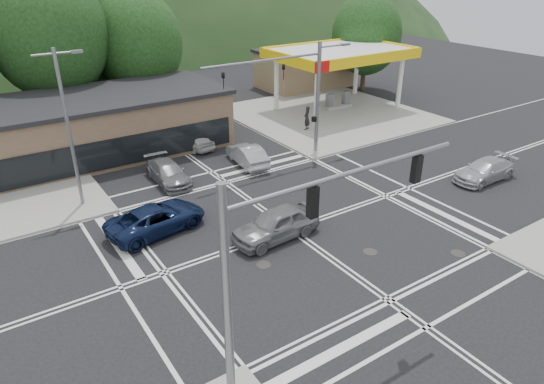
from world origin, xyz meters
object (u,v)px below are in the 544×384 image
car_silver_east (485,170)px  car_queue_b (193,140)px  car_grey_center (276,224)px  car_queue_a (247,155)px  car_northbound (168,173)px  pedestrian (307,118)px  car_blue_west (156,219)px

car_silver_east → car_queue_b: bearing=-139.6°
car_grey_center → car_queue_a: car_grey_center is taller
car_grey_center → car_queue_a: bearing=153.8°
car_queue_a → car_northbound: size_ratio=0.95×
car_queue_b → car_queue_a: bearing=99.5°
car_queue_a → car_queue_b: size_ratio=1.11×
car_silver_east → car_queue_b: size_ratio=1.20×
car_queue_b → car_northbound: (-4.02, -4.71, -0.00)m
car_queue_b → car_grey_center: bearing=71.5°
car_queue_b → pedestrian: pedestrian is taller
pedestrian → car_queue_a: bearing=-4.3°
car_northbound → pedestrian: pedestrian is taller
car_queue_a → car_northbound: bearing=3.6°
car_queue_a → car_northbound: car_queue_a is taller
car_queue_b → car_northbound: same height
car_blue_west → pedestrian: 18.69m
car_blue_west → car_silver_east: car_blue_west is taller
pedestrian → car_blue_west: bearing=-0.4°
car_grey_center → car_queue_a: size_ratio=1.10×
car_grey_center → car_northbound: size_ratio=1.05×
car_queue_a → car_northbound: 5.79m
car_grey_center → pedestrian: bearing=134.0°
car_blue_west → car_queue_a: 10.17m
car_queue_b → car_northbound: 6.19m
car_silver_east → car_northbound: 20.50m
car_silver_east → car_queue_a: (-11.46, 10.80, 0.04)m
car_queue_a → pedestrian: 8.56m
car_northbound → pedestrian: 13.98m
car_blue_west → pedestrian: bearing=-71.8°
car_grey_center → car_queue_b: size_ratio=1.23×
car_blue_west → car_silver_east: size_ratio=1.13×
car_queue_a → pedestrian: size_ratio=2.20×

